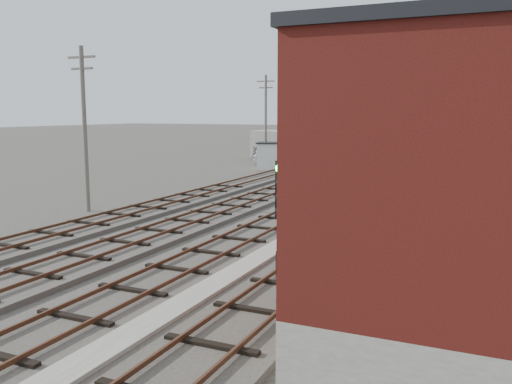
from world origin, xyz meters
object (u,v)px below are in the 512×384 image
Objects in this scene: signal_mast at (281,234)px; car_grey at (275,153)px; switch_stand at (311,173)px; site_trailer at (289,156)px; car_red at (289,158)px; car_silver at (275,158)px.

car_grey is (-19.19, 46.40, -1.91)m from signal_mast.
signal_mast is at bearing -80.15° from switch_stand.
site_trailer is 3.48m from car_red.
car_red is 0.88× the size of car_grey.
switch_stand is 0.28× the size of car_silver.
car_red is at bearing 110.62° from signal_mast.
signal_mast is 0.85× the size of car_grey.
signal_mast is 1.03× the size of car_silver.
car_red reaches higher than car_silver.
car_red is (-5.92, 10.38, 0.21)m from switch_stand.
signal_mast is 43.69m from car_red.
car_grey reaches higher than car_silver.
car_red is (-15.37, 40.85, -1.88)m from signal_mast.
switch_stand is at bearing -160.36° from car_silver.
car_grey is at bearing 114.08° from switch_stand.
signal_mast is at bearing -135.76° from car_red.
signal_mast is 40.23m from site_trailer.
site_trailer is (-4.67, 7.17, 0.74)m from switch_stand.
switch_stand is 0.26× the size of car_red.
car_silver is 0.83× the size of car_grey.
car_grey is at bearing 112.47° from signal_mast.
signal_mast reaches higher than switch_stand.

